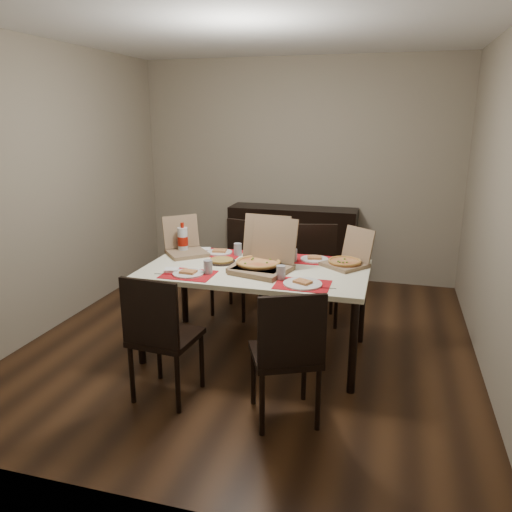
# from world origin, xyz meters

# --- Properties ---
(ground) EXTENTS (3.80, 4.00, 0.02)m
(ground) POSITION_xyz_m (0.00, 0.00, -0.01)
(ground) COLOR #3C2312
(ground) RESTS_ON ground
(room_walls) EXTENTS (3.84, 4.02, 2.62)m
(room_walls) POSITION_xyz_m (0.00, 0.43, 1.73)
(room_walls) COLOR gray
(room_walls) RESTS_ON ground
(sideboard) EXTENTS (1.50, 0.40, 0.90)m
(sideboard) POSITION_xyz_m (0.00, 1.78, 0.45)
(sideboard) COLOR black
(sideboard) RESTS_ON ground
(dining_table) EXTENTS (1.80, 1.00, 0.75)m
(dining_table) POSITION_xyz_m (0.09, -0.19, 0.68)
(dining_table) COLOR white
(dining_table) RESTS_ON ground
(chair_near_left) EXTENTS (0.45, 0.45, 0.93)m
(chair_near_left) POSITION_xyz_m (-0.34, -1.08, 0.51)
(chair_near_left) COLOR black
(chair_near_left) RESTS_ON ground
(chair_near_right) EXTENTS (0.56, 0.56, 0.93)m
(chair_near_right) POSITION_xyz_m (0.56, -1.12, 0.51)
(chair_near_right) COLOR black
(chair_near_right) RESTS_ON ground
(chair_far_left) EXTENTS (0.50, 0.50, 0.93)m
(chair_far_left) POSITION_xyz_m (-0.31, 0.67, 0.51)
(chair_far_left) COLOR black
(chair_far_left) RESTS_ON ground
(chair_far_right) EXTENTS (0.51, 0.51, 0.93)m
(chair_far_right) POSITION_xyz_m (0.45, 0.68, 0.51)
(chair_far_right) COLOR black
(chair_far_right) RESTS_ON ground
(setting_near_left) EXTENTS (0.47, 0.30, 0.11)m
(setting_near_left) POSITION_xyz_m (-0.35, -0.49, 0.77)
(setting_near_left) COLOR red
(setting_near_left) RESTS_ON dining_table
(setting_near_right) EXTENTS (0.47, 0.30, 0.11)m
(setting_near_right) POSITION_xyz_m (0.49, -0.49, 0.77)
(setting_near_right) COLOR red
(setting_near_right) RESTS_ON dining_table
(setting_far_left) EXTENTS (0.47, 0.30, 0.11)m
(setting_far_left) POSITION_xyz_m (-0.31, 0.15, 0.77)
(setting_far_left) COLOR red
(setting_far_left) RESTS_ON dining_table
(setting_far_right) EXTENTS (0.47, 0.30, 0.11)m
(setting_far_right) POSITION_xyz_m (0.47, 0.13, 0.77)
(setting_far_right) COLOR red
(setting_far_right) RESTS_ON dining_table
(napkin_loose) EXTENTS (0.14, 0.15, 0.02)m
(napkin_loose) POSITION_xyz_m (0.10, -0.29, 0.76)
(napkin_loose) COLOR white
(napkin_loose) RESTS_ON dining_table
(pizza_box_center) EXTENTS (0.44, 0.48, 0.40)m
(pizza_box_center) POSITION_xyz_m (0.12, -0.18, 0.81)
(pizza_box_center) COLOR #7F6449
(pizza_box_center) RESTS_ON dining_table
(pizza_box_right) EXTENTS (0.44, 0.45, 0.30)m
(pizza_box_right) POSITION_xyz_m (0.80, 0.06, 0.80)
(pizza_box_right) COLOR #7F6449
(pizza_box_right) RESTS_ON dining_table
(pizza_box_left) EXTENTS (0.48, 0.48, 0.33)m
(pizza_box_left) POSITION_xyz_m (-0.63, 0.06, 0.81)
(pizza_box_left) COLOR #7F6449
(pizza_box_left) RESTS_ON dining_table
(pizza_box_extra) EXTENTS (0.50, 0.53, 0.40)m
(pizza_box_extra) POSITION_xyz_m (0.18, -0.24, 0.81)
(pizza_box_extra) COLOR #7F6449
(pizza_box_extra) RESTS_ON dining_table
(faina_plate) EXTENTS (0.24, 0.24, 0.03)m
(faina_plate) POSITION_xyz_m (-0.23, -0.12, 0.76)
(faina_plate) COLOR black
(faina_plate) RESTS_ON dining_table
(dip_bowl) EXTENTS (0.15, 0.15, 0.03)m
(dip_bowl) POSITION_xyz_m (0.23, -0.02, 0.76)
(dip_bowl) COLOR white
(dip_bowl) RESTS_ON dining_table
(soda_bottle) EXTENTS (0.09, 0.09, 0.28)m
(soda_bottle) POSITION_xyz_m (-0.66, 0.07, 0.87)
(soda_bottle) COLOR silver
(soda_bottle) RESTS_ON dining_table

